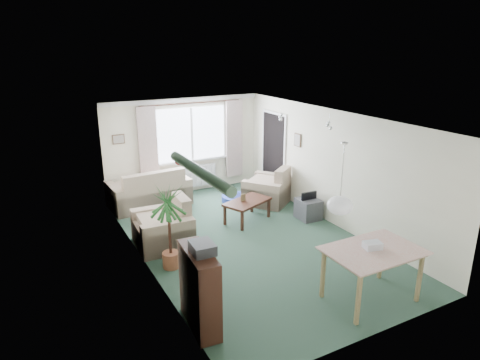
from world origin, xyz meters
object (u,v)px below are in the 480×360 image
armchair_left (162,222)px  sofa (149,187)px  tv_cube (308,209)px  houseplant (169,228)px  bookshelf (200,290)px  pet_bed (236,198)px  coffee_table (247,211)px  armchair_corner (268,185)px  dining_table (371,275)px

armchair_left → sofa: bearing=172.7°
tv_cube → houseplant: bearing=-167.6°
bookshelf → tv_cube: 4.24m
pet_bed → sofa: bearing=159.5°
armchair_left → coffee_table: (1.97, 0.25, -0.23)m
armchair_left → tv_cube: bearing=88.4°
houseplant → coffee_table: bearing=28.0°
bookshelf → pet_bed: bearing=61.4°
armchair_left → coffee_table: 2.00m
armchair_left → bookshelf: 2.60m
houseplant → pet_bed: houseplant is taller
armchair_corner → coffee_table: (-0.98, -0.75, -0.22)m
dining_table → armchair_left: bearing=123.8°
tv_cube → pet_bed: (-0.89, 1.71, -0.15)m
coffee_table → pet_bed: coffee_table is taller
coffee_table → dining_table: (0.16, -3.44, 0.17)m
bookshelf → tv_cube: bearing=37.9°
dining_table → tv_cube: 3.12m
armchair_corner → tv_cube: armchair_corner is taller
armchair_corner → pet_bed: armchair_corner is taller
armchair_corner → houseplant: size_ratio=0.68×
sofa → bookshelf: bookshelf is taller
bookshelf → tv_cube: bookshelf is taller
sofa → dining_table: size_ratio=1.42×
armchair_corner → pet_bed: 0.86m
coffee_table → bookshelf: bookshelf is taller
armchair_corner → coffee_table: 1.26m
sofa → dining_table: bearing=103.9°
sofa → armchair_left: size_ratio=1.75×
sofa → pet_bed: (1.91, -0.72, -0.38)m
armchair_left → tv_cube: armchair_left is taller
tv_cube → pet_bed: size_ratio=0.72×
coffee_table → bookshelf: 3.66m
armchair_corner → armchair_left: bearing=-17.8°
tv_cube → pet_bed: bearing=119.5°
armchair_corner → bookshelf: size_ratio=0.90×
coffee_table → dining_table: size_ratio=0.80×
armchair_corner → coffee_table: bearing=1.0°
sofa → tv_cube: sofa is taller
dining_table → pet_bed: size_ratio=1.88×
bookshelf → dining_table: bearing=-9.2°
dining_table → houseplant: bearing=134.6°
sofa → pet_bed: bearing=155.4°
coffee_table → dining_table: bearing=-87.3°
houseplant → tv_cube: (3.35, 0.61, -0.51)m
armchair_corner → dining_table: 4.27m
coffee_table → houseplant: houseplant is taller
pet_bed → coffee_table: bearing=-106.2°
armchair_left → tv_cube: 3.22m
armchair_corner → houseplant: (-3.10, -1.88, 0.29)m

